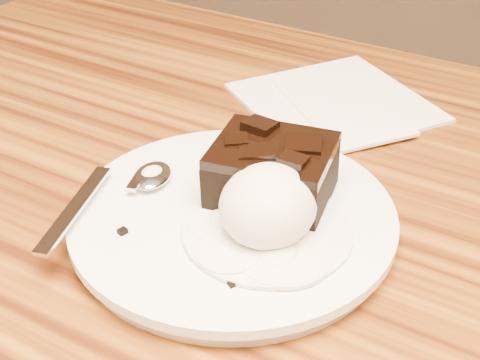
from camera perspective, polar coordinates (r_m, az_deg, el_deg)
The scene contains 8 objects.
plate at distance 0.50m, azimuth -0.59°, elevation -3.48°, with size 0.23×0.23×0.02m, color white.
brownie at distance 0.49m, azimuth 2.68°, elevation 0.35°, with size 0.08×0.07×0.04m, color black.
ice_cream_scoop at distance 0.46m, azimuth 2.33°, elevation -2.13°, with size 0.06×0.07×0.05m, color white.
melt_puddle at distance 0.47m, azimuth 2.27°, elevation -4.26°, with size 0.12×0.12×0.00m, color silver.
spoon at distance 0.52m, azimuth -7.27°, elevation 0.21°, with size 0.03×0.16×0.01m, color silver, non-canonical shape.
napkin at distance 0.68m, azimuth 7.85°, elevation 6.52°, with size 0.16×0.16×0.01m, color white.
crumb_a at distance 0.47m, azimuth -9.69°, elevation -4.22°, with size 0.01×0.01×0.00m, color black.
crumb_b at distance 0.43m, azimuth -0.65°, elevation -8.59°, with size 0.01×0.01×0.00m, color black.
Camera 1 is at (0.12, -0.32, 1.06)m, focal length 51.55 mm.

